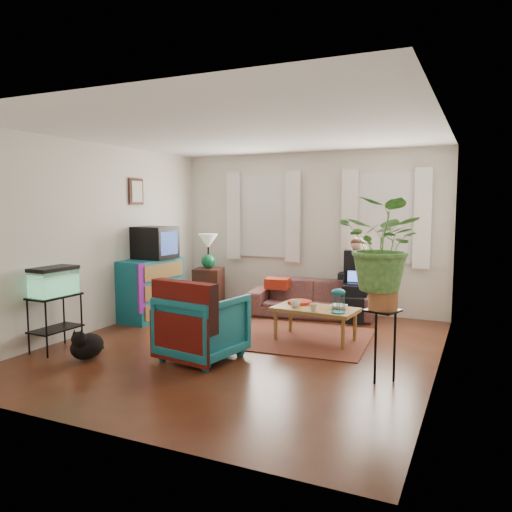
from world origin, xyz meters
The scene contains 31 objects.
floor centered at (0.00, 0.00, 0.00)m, with size 4.50×5.00×0.01m, color #4F2B14.
ceiling centered at (0.00, 0.00, 2.60)m, with size 4.50×5.00×0.01m, color white.
wall_back centered at (0.00, 2.50, 1.30)m, with size 4.50×0.01×2.60m, color silver.
wall_front centered at (0.00, -2.50, 1.30)m, with size 4.50×0.01×2.60m, color silver.
wall_left centered at (-2.25, 0.00, 1.30)m, with size 0.01×5.00×2.60m, color silver.
wall_right centered at (2.25, 0.00, 1.30)m, with size 0.01×5.00×2.60m, color silver.
window_left centered at (-0.80, 2.48, 1.55)m, with size 1.08×0.04×1.38m, color white.
window_right centered at (1.25, 2.48, 1.55)m, with size 1.08×0.04×1.38m, color white.
curtains_left centered at (-0.80, 2.40, 1.55)m, with size 1.36×0.06×1.50m, color white.
curtains_right centered at (1.25, 2.40, 1.55)m, with size 1.36×0.06×1.50m, color white.
picture_frame centered at (-2.21, 0.85, 1.95)m, with size 0.04×0.32×0.40m, color #3D2616.
area_rug centered at (0.38, 0.71, 0.01)m, with size 2.00×1.60×0.01m, color brown.
sofa centered at (0.21, 2.05, 0.37)m, with size 1.91×0.75×0.75m, color brown.
seated_person centered at (0.89, 2.15, 0.57)m, with size 0.48×0.59×1.14m, color black, non-canonical shape.
side_table centered at (-1.65, 2.03, 0.33)m, with size 0.45×0.45×0.66m, color #3D2D16.
table_lamp centered at (-1.65, 2.03, 0.94)m, with size 0.34×0.34×0.60m, color white, non-canonical shape.
dresser centered at (-1.99, 0.84, 0.46)m, with size 0.51×1.03×0.92m, color #125C6D.
crt_tv centered at (-1.96, 0.94, 1.17)m, with size 0.56×0.51×0.49m, color black.
aquarium_stand centered at (-2.00, -1.03, 0.34)m, with size 0.34×0.60×0.67m, color black.
aquarium centered at (-2.00, -1.03, 0.85)m, with size 0.30×0.55×0.35m, color #7FD899.
black_cat centered at (-1.40, -1.15, 0.19)m, with size 0.29×0.45×0.38m, color black.
armchair centered at (-0.23, -0.56, 0.42)m, with size 0.81×0.76×0.83m, color #137075.
serape_throw centered at (-0.28, -0.88, 0.59)m, with size 0.83×0.19×0.68m, color #9E0A0A.
coffee_table centered at (0.71, 0.68, 0.22)m, with size 1.05×0.57×0.44m, color brown.
cup_a centered at (0.46, 0.61, 0.48)m, with size 0.12×0.12×0.09m, color white.
cup_b centered at (0.74, 0.51, 0.48)m, with size 0.10×0.10×0.09m, color beige.
bowl centered at (1.00, 0.75, 0.46)m, with size 0.21×0.21×0.05m, color white.
snack_tray centered at (0.44, 0.85, 0.45)m, with size 0.32×0.32×0.04m, color #B21414.
birdcage centered at (1.06, 0.51, 0.59)m, with size 0.17×0.17×0.31m, color #115B6B, non-canonical shape.
plant_stand centered at (1.76, -0.44, 0.36)m, with size 0.31×0.31×0.73m, color black.
potted_plant centered at (1.76, -0.44, 1.23)m, with size 0.83×0.71×0.92m, color #599947.
Camera 1 is at (2.64, -5.36, 1.77)m, focal length 35.00 mm.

